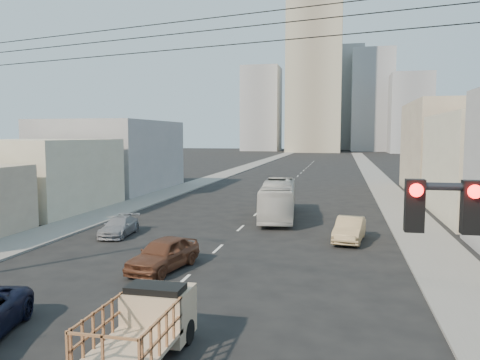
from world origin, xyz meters
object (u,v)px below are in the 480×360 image
at_px(sedan_tan, 350,229).
at_px(sedan_brown, 163,254).
at_px(flatbed_pickup, 144,322).
at_px(sedan_grey, 119,226).
at_px(city_bus, 278,199).

bearing_deg(sedan_tan, sedan_brown, -129.45).
distance_m(flatbed_pickup, sedan_brown, 8.97).
height_order(flatbed_pickup, sedan_tan, flatbed_pickup).
xyz_separation_m(flatbed_pickup, sedan_brown, (-2.80, 8.51, -0.33)).
xyz_separation_m(flatbed_pickup, sedan_grey, (-8.40, 15.09, -0.51)).
bearing_deg(sedan_grey, sedan_brown, -55.30).
bearing_deg(city_bus, sedan_brown, -107.85).
bearing_deg(flatbed_pickup, sedan_grey, 119.10).
bearing_deg(flatbed_pickup, sedan_tan, 70.39).
bearing_deg(flatbed_pickup, city_bus, 88.50).
distance_m(sedan_brown, sedan_grey, 8.64).
xyz_separation_m(city_bus, sedan_brown, (-3.42, -15.16, -0.67)).
bearing_deg(sedan_brown, city_bus, 88.36).
height_order(city_bus, sedan_brown, city_bus).
distance_m(city_bus, sedan_tan, 8.89).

